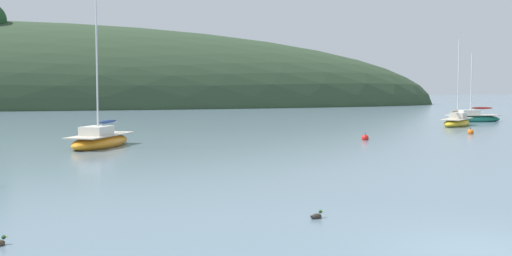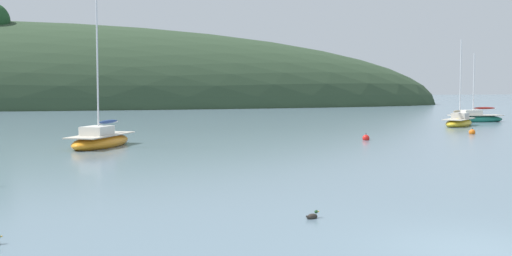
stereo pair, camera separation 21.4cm
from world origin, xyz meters
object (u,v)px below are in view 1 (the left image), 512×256
at_px(sailboat_yellow_far, 457,122).
at_px(mooring_buoy_inner, 471,132).
at_px(sailboat_red_portside, 100,140).
at_px(duck_trailing, 316,216).
at_px(sailboat_teal_outer, 473,118).
at_px(mooring_buoy_channel, 365,138).

bearing_deg(sailboat_yellow_far, mooring_buoy_inner, -115.08).
xyz_separation_m(sailboat_red_portside, mooring_buoy_inner, (24.99, 3.68, -0.24)).
xyz_separation_m(mooring_buoy_inner, duck_trailing, (-19.53, -24.24, -0.07)).
xyz_separation_m(sailboat_yellow_far, mooring_buoy_inner, (-3.79, -8.10, -0.22)).
distance_m(sailboat_teal_outer, duck_trailing, 46.80).
xyz_separation_m(mooring_buoy_channel, mooring_buoy_inner, (9.12, 2.96, 0.00)).
relative_size(mooring_buoy_channel, mooring_buoy_inner, 1.00).
relative_size(mooring_buoy_channel, duck_trailing, 1.32).
xyz_separation_m(sailboat_teal_outer, duck_trailing, (-28.04, -37.48, -0.29)).
bearing_deg(duck_trailing, sailboat_yellow_far, 54.21).
bearing_deg(mooring_buoy_channel, sailboat_red_portside, -177.40).
height_order(sailboat_red_portside, mooring_buoy_inner, sailboat_red_portside).
bearing_deg(mooring_buoy_channel, sailboat_yellow_far, 40.58).
bearing_deg(duck_trailing, sailboat_red_portside, 104.88).
height_order(sailboat_teal_outer, mooring_buoy_channel, sailboat_teal_outer).
distance_m(sailboat_red_portside, duck_trailing, 21.28).
relative_size(sailboat_yellow_far, mooring_buoy_inner, 13.64).
bearing_deg(mooring_buoy_inner, sailboat_red_portside, -171.63).
height_order(sailboat_yellow_far, duck_trailing, sailboat_yellow_far).
xyz_separation_m(mooring_buoy_channel, duck_trailing, (-10.41, -21.29, -0.07)).
distance_m(sailboat_yellow_far, sailboat_red_portside, 31.09).
xyz_separation_m(sailboat_yellow_far, duck_trailing, (-23.32, -32.34, -0.29)).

